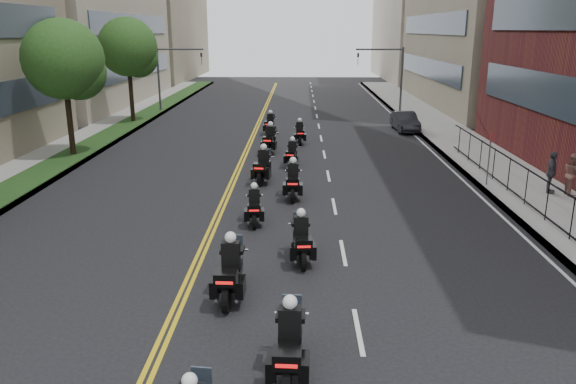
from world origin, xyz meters
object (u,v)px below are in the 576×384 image
motorcycle_1 (289,346)px  motorcycle_3 (301,241)px  motorcycle_8 (270,141)px  motorcycle_10 (270,125)px  motorcycle_2 (231,273)px  motorcycle_9 (300,134)px  parked_sedan (405,122)px  pedestrian_c (551,172)px  motorcycle_6 (263,167)px  motorcycle_7 (292,155)px  motorcycle_4 (254,207)px  pedestrian_b (573,174)px  motorcycle_5 (293,182)px

motorcycle_1 → motorcycle_3: size_ratio=1.06×
motorcycle_8 → motorcycle_10: (-0.32, 6.21, -0.08)m
motorcycle_2 → motorcycle_3: bearing=55.2°
motorcycle_9 → parked_sedan: motorcycle_9 is taller
motorcycle_1 → motorcycle_9: (0.20, 25.10, -0.07)m
motorcycle_3 → motorcycle_10: bearing=90.6°
motorcycle_2 → pedestrian_c: pedestrian_c is taller
motorcycle_9 → motorcycle_10: motorcycle_10 is taller
motorcycle_6 → motorcycle_7: size_ratio=1.17×
motorcycle_3 → motorcycle_4: (-1.76, 3.57, -0.06)m
motorcycle_7 → motorcycle_10: bearing=106.0°
motorcycle_4 → pedestrian_b: pedestrian_b is taller
motorcycle_2 → motorcycle_8: size_ratio=1.00×
motorcycle_5 → parked_sedan: bearing=65.3°
motorcycle_9 → motorcycle_10: bearing=118.5°
motorcycle_4 → motorcycle_7: motorcycle_7 is taller
motorcycle_5 → motorcycle_9: 12.04m
motorcycle_1 → parked_sedan: bearing=77.9°
motorcycle_8 → motorcycle_10: size_ratio=1.12×
motorcycle_1 → motorcycle_7: (-0.20, 18.95, -0.09)m
motorcycle_5 → motorcycle_6: 2.96m
motorcycle_8 → motorcycle_10: motorcycle_8 is taller
motorcycle_2 → motorcycle_1: bearing=-63.4°
motorcycle_1 → motorcycle_7: bearing=93.0°
pedestrian_c → motorcycle_9: bearing=71.8°
motorcycle_1 → motorcycle_3: (0.26, 6.17, -0.04)m
motorcycle_4 → parked_sedan: bearing=61.5°
motorcycle_4 → motorcycle_2: bearing=-95.3°
motorcycle_3 → motorcycle_5: motorcycle_5 is taller
motorcycle_7 → motorcycle_10: size_ratio=0.95×
motorcycle_9 → motorcycle_6: bearing=-103.3°
motorcycle_4 → pedestrian_b: size_ratio=1.16×
motorcycle_4 → pedestrian_c: (12.65, 3.83, 0.46)m
motorcycle_7 → pedestrian_c: (11.35, -5.39, 0.45)m
motorcycle_6 → pedestrian_b: pedestrian_b is taller
pedestrian_b → motorcycle_8: bearing=58.4°
motorcycle_1 → motorcycle_2: motorcycle_2 is taller
motorcycle_9 → motorcycle_10: size_ratio=0.98×
motorcycle_5 → pedestrian_b: size_ratio=1.33×
motorcycle_1 → motorcycle_8: bearing=96.4°
motorcycle_7 → motorcycle_10: (-1.66, 9.52, 0.03)m
motorcycle_7 → motorcycle_6: bearing=-105.9°
motorcycle_7 → motorcycle_9: size_ratio=0.97×
motorcycle_4 → motorcycle_5: motorcycle_5 is taller
motorcycle_6 → motorcycle_9: bearing=87.4°
motorcycle_5 → pedestrian_b: 12.03m
motorcycle_6 → parked_sedan: 17.04m
motorcycle_6 → motorcycle_2: bearing=-82.7°
motorcycle_9 → parked_sedan: 8.97m
motorcycle_3 → motorcycle_9: bearing=85.4°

